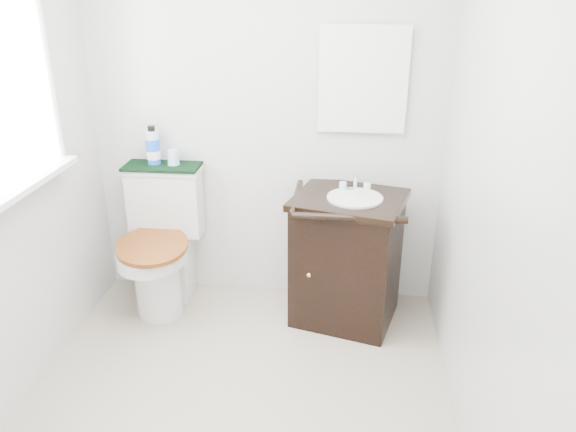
% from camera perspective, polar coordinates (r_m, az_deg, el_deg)
% --- Properties ---
extents(floor, '(2.40, 2.40, 0.00)m').
position_cam_1_polar(floor, '(3.00, -5.43, -18.88)').
color(floor, '#AAA189').
rests_on(floor, ground).
extents(wall_back, '(2.40, 0.00, 2.40)m').
position_cam_1_polar(wall_back, '(3.51, -2.34, 9.85)').
color(wall_back, silver).
rests_on(wall_back, ground).
extents(wall_front, '(2.40, 0.00, 2.40)m').
position_cam_1_polar(wall_front, '(1.36, -17.47, -14.28)').
color(wall_front, silver).
rests_on(wall_front, ground).
extents(wall_right, '(0.00, 2.40, 2.40)m').
position_cam_1_polar(wall_right, '(2.40, 20.14, 2.06)').
color(wall_right, silver).
rests_on(wall_right, ground).
extents(window, '(0.02, 0.70, 0.90)m').
position_cam_1_polar(window, '(2.93, -27.09, 11.74)').
color(window, white).
rests_on(window, wall_left).
extents(mirror, '(0.50, 0.02, 0.60)m').
position_cam_1_polar(mirror, '(3.40, 7.64, 13.54)').
color(mirror, silver).
rests_on(mirror, wall_back).
extents(toilet, '(0.54, 0.70, 0.90)m').
position_cam_1_polar(toilet, '(3.71, -12.59, -3.26)').
color(toilet, silver).
rests_on(toilet, floor).
extents(vanity, '(0.75, 0.68, 0.92)m').
position_cam_1_polar(vanity, '(3.46, 6.03, -4.06)').
color(vanity, black).
rests_on(vanity, floor).
extents(trash_bin, '(0.22, 0.18, 0.29)m').
position_cam_1_polar(trash_bin, '(3.77, 4.31, -6.47)').
color(trash_bin, silver).
rests_on(trash_bin, floor).
extents(towel, '(0.48, 0.22, 0.02)m').
position_cam_1_polar(towel, '(3.63, -12.68, 4.95)').
color(towel, black).
rests_on(towel, toilet).
extents(mouthwash_bottle, '(0.08, 0.08, 0.24)m').
position_cam_1_polar(mouthwash_bottle, '(3.64, -13.56, 6.89)').
color(mouthwash_bottle, blue).
rests_on(mouthwash_bottle, towel).
extents(cup, '(0.08, 0.08, 0.10)m').
position_cam_1_polar(cup, '(3.61, -11.59, 5.88)').
color(cup, '#97D1F8').
rests_on(cup, towel).
extents(soap_bar, '(0.07, 0.05, 0.02)m').
position_cam_1_polar(soap_bar, '(3.39, 6.17, 2.72)').
color(soap_bar, '#1A767E').
rests_on(soap_bar, vanity).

